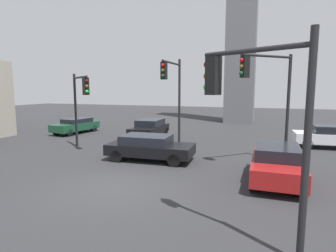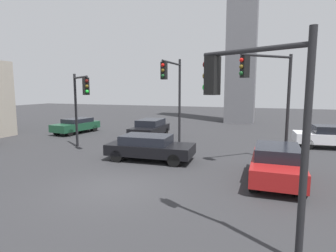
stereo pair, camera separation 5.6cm
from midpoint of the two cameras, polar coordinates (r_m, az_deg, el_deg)
ground_plane at (r=11.22m, az=-11.27°, el=-12.39°), size 100.32×100.32×0.00m
traffic_light_0 at (r=14.52m, az=19.84°, el=7.82°), size 2.39×2.24×5.54m
traffic_light_1 at (r=18.00m, az=-17.67°, el=5.87°), size 2.28×1.78×4.79m
traffic_light_3 at (r=17.63m, az=0.87°, el=8.32°), size 0.33×3.25×5.79m
traffic_light_4 at (r=6.85m, az=17.14°, el=4.79°), size 2.55×1.31×5.07m
car_1 at (r=21.86m, az=-3.87°, el=-0.43°), size 2.09×4.41×1.44m
car_3 at (r=12.35m, az=21.43°, el=-7.16°), size 1.97×4.27×1.47m
car_4 at (r=25.35m, az=-18.50°, el=0.16°), size 2.20×4.47×1.28m
car_5 at (r=20.76m, az=30.31°, el=-1.83°), size 4.32×2.17×1.47m
car_6 at (r=14.97m, az=-3.96°, el=-4.30°), size 4.69×2.27×1.35m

